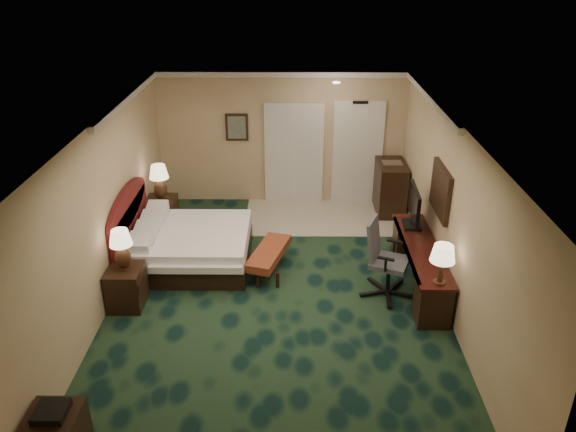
{
  "coord_description": "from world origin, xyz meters",
  "views": [
    {
      "loc": [
        0.24,
        -7.2,
        4.85
      ],
      "look_at": [
        0.16,
        0.6,
        1.12
      ],
      "focal_mm": 35.0,
      "sensor_mm": 36.0,
      "label": 1
    }
  ],
  "objects_px": {
    "nightstand_far": "(162,215)",
    "lamp_far": "(160,182)",
    "bed_bench": "(269,260)",
    "desk_chair": "(390,259)",
    "bed": "(193,247)",
    "minibar": "(390,188)",
    "desk": "(419,266)",
    "lamp_near": "(122,249)",
    "tv": "(414,208)",
    "nightstand_near": "(126,287)"
  },
  "relations": [
    {
      "from": "nightstand_near",
      "to": "nightstand_far",
      "type": "xyz_separation_m",
      "value": [
        0.02,
        2.44,
        0.02
      ]
    },
    {
      "from": "nightstand_far",
      "to": "minibar",
      "type": "relative_size",
      "value": 0.65
    },
    {
      "from": "lamp_far",
      "to": "minibar",
      "type": "distance_m",
      "value": 4.5
    },
    {
      "from": "bed_bench",
      "to": "tv",
      "type": "height_order",
      "value": "tv"
    },
    {
      "from": "desk",
      "to": "minibar",
      "type": "relative_size",
      "value": 2.34
    },
    {
      "from": "nightstand_far",
      "to": "bed",
      "type": "bearing_deg",
      "value": -56.98
    },
    {
      "from": "nightstand_near",
      "to": "desk",
      "type": "distance_m",
      "value": 4.49
    },
    {
      "from": "bed",
      "to": "minibar",
      "type": "bearing_deg",
      "value": 30.23
    },
    {
      "from": "nightstand_near",
      "to": "desk_chair",
      "type": "relative_size",
      "value": 0.51
    },
    {
      "from": "lamp_near",
      "to": "tv",
      "type": "bearing_deg",
      "value": 16.17
    },
    {
      "from": "lamp_far",
      "to": "desk",
      "type": "relative_size",
      "value": 0.27
    },
    {
      "from": "lamp_far",
      "to": "lamp_near",
      "type": "bearing_deg",
      "value": -90.55
    },
    {
      "from": "minibar",
      "to": "desk",
      "type": "bearing_deg",
      "value": -89.16
    },
    {
      "from": "nightstand_near",
      "to": "desk",
      "type": "height_order",
      "value": "desk"
    },
    {
      "from": "bed",
      "to": "tv",
      "type": "xyz_separation_m",
      "value": [
        3.66,
        0.05,
        0.73
      ]
    },
    {
      "from": "nightstand_far",
      "to": "tv",
      "type": "xyz_separation_m",
      "value": [
        4.42,
        -1.13,
        0.69
      ]
    },
    {
      "from": "lamp_near",
      "to": "bed_bench",
      "type": "relative_size",
      "value": 0.52
    },
    {
      "from": "desk",
      "to": "bed_bench",
      "type": "bearing_deg",
      "value": 169.95
    },
    {
      "from": "bed",
      "to": "nightstand_near",
      "type": "xyz_separation_m",
      "value": [
        -0.78,
        -1.27,
        0.01
      ]
    },
    {
      "from": "bed",
      "to": "lamp_near",
      "type": "bearing_deg",
      "value": -121.85
    },
    {
      "from": "nightstand_far",
      "to": "minibar",
      "type": "bearing_deg",
      "value": 12.16
    },
    {
      "from": "nightstand_near",
      "to": "bed",
      "type": "bearing_deg",
      "value": 58.49
    },
    {
      "from": "bed_bench",
      "to": "desk_chair",
      "type": "xyz_separation_m",
      "value": [
        1.86,
        -0.67,
        0.41
      ]
    },
    {
      "from": "nightstand_far",
      "to": "lamp_far",
      "type": "height_order",
      "value": "lamp_far"
    },
    {
      "from": "bed_bench",
      "to": "minibar",
      "type": "bearing_deg",
      "value": 61.88
    },
    {
      "from": "bed_bench",
      "to": "bed",
      "type": "bearing_deg",
      "value": -174.86
    },
    {
      "from": "tv",
      "to": "minibar",
      "type": "relative_size",
      "value": 0.84
    },
    {
      "from": "minibar",
      "to": "lamp_near",
      "type": "bearing_deg",
      "value": -142.69
    },
    {
      "from": "lamp_near",
      "to": "minibar",
      "type": "xyz_separation_m",
      "value": [
        4.4,
        3.36,
        -0.42
      ]
    },
    {
      "from": "bed",
      "to": "minibar",
      "type": "xyz_separation_m",
      "value": [
        3.63,
        2.12,
        0.21
      ]
    },
    {
      "from": "desk",
      "to": "tv",
      "type": "relative_size",
      "value": 2.8
    },
    {
      "from": "tv",
      "to": "desk_chair",
      "type": "bearing_deg",
      "value": -115.06
    },
    {
      "from": "nightstand_far",
      "to": "desk_chair",
      "type": "bearing_deg",
      "value": -28.19
    },
    {
      "from": "bed",
      "to": "minibar",
      "type": "height_order",
      "value": "minibar"
    },
    {
      "from": "lamp_far",
      "to": "desk_chair",
      "type": "relative_size",
      "value": 0.54
    },
    {
      "from": "lamp_near",
      "to": "bed_bench",
      "type": "bearing_deg",
      "value": 25.4
    },
    {
      "from": "nightstand_near",
      "to": "minibar",
      "type": "relative_size",
      "value": 0.61
    },
    {
      "from": "lamp_near",
      "to": "lamp_far",
      "type": "bearing_deg",
      "value": 89.45
    },
    {
      "from": "lamp_far",
      "to": "nightstand_far",
      "type": "bearing_deg",
      "value": -130.23
    },
    {
      "from": "lamp_near",
      "to": "minibar",
      "type": "height_order",
      "value": "lamp_near"
    },
    {
      "from": "nightstand_far",
      "to": "tv",
      "type": "relative_size",
      "value": 0.77
    },
    {
      "from": "bed_bench",
      "to": "desk_chair",
      "type": "distance_m",
      "value": 2.02
    },
    {
      "from": "bed",
      "to": "nightstand_far",
      "type": "bearing_deg",
      "value": 123.02
    },
    {
      "from": "lamp_far",
      "to": "desk",
      "type": "distance_m",
      "value": 4.84
    },
    {
      "from": "desk_chair",
      "to": "minibar",
      "type": "bearing_deg",
      "value": 103.05
    },
    {
      "from": "nightstand_near",
      "to": "lamp_near",
      "type": "xyz_separation_m",
      "value": [
        0.01,
        0.03,
        0.62
      ]
    },
    {
      "from": "desk_chair",
      "to": "minibar",
      "type": "height_order",
      "value": "desk_chair"
    },
    {
      "from": "nightstand_near",
      "to": "lamp_near",
      "type": "bearing_deg",
      "value": 75.85
    },
    {
      "from": "bed_bench",
      "to": "desk_chair",
      "type": "relative_size",
      "value": 0.97
    },
    {
      "from": "nightstand_far",
      "to": "lamp_far",
      "type": "bearing_deg",
      "value": 49.77
    }
  ]
}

